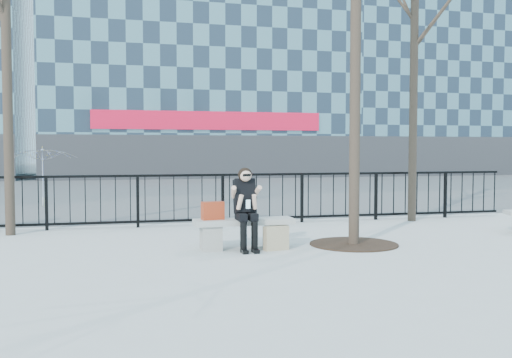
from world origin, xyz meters
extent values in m
plane|color=#A4A49F|center=(0.00, 0.00, 0.00)|extent=(120.00, 120.00, 0.00)
cube|color=#474747|center=(0.00, 15.00, 0.00)|extent=(60.00, 23.00, 0.01)
cube|color=black|center=(0.00, 3.00, 1.08)|extent=(14.00, 0.05, 0.05)
cube|color=black|center=(0.00, 3.00, 0.12)|extent=(14.00, 0.05, 0.05)
cube|color=#2D2D30|center=(3.00, 21.96, 1.20)|extent=(18.00, 0.08, 2.40)
cube|color=red|center=(3.00, 21.90, 3.20)|extent=(12.60, 0.12, 1.00)
cube|color=slate|center=(20.00, 27.00, 10.00)|extent=(16.00, 10.00, 20.00)
cube|color=#2D2D30|center=(20.00, 21.96, 1.20)|extent=(16.00, 0.08, 2.40)
cylinder|color=black|center=(1.90, -0.10, 3.75)|extent=(0.18, 0.18, 7.50)
cylinder|color=black|center=(-4.00, 2.50, 3.25)|extent=(0.18, 0.18, 6.50)
cylinder|color=black|center=(4.50, 2.60, 3.50)|extent=(0.18, 0.18, 7.00)
cylinder|color=black|center=(1.90, -0.10, 0.01)|extent=(1.50, 1.50, 0.02)
cube|color=gray|center=(-0.55, 0.00, 0.20)|extent=(0.32, 0.38, 0.40)
cube|color=gray|center=(0.55, 0.00, 0.20)|extent=(0.32, 0.38, 0.40)
cube|color=gray|center=(0.00, 0.00, 0.45)|extent=(1.65, 0.46, 0.09)
cube|color=#9D2D13|center=(-0.52, 0.02, 0.64)|extent=(0.37, 0.21, 0.29)
cube|color=#C0B088|center=(0.47, -0.27, 0.19)|extent=(0.43, 0.23, 0.39)
imported|color=gold|center=(-4.04, 7.81, 0.86)|extent=(2.14, 2.17, 1.72)
camera|label=1|loc=(-2.03, -9.08, 1.63)|focal=40.00mm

